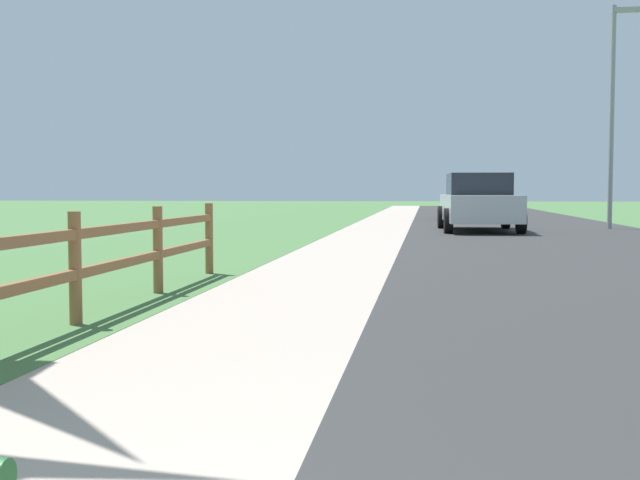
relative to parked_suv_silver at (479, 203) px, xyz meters
The scene contains 8 objects.
ground_plane 2.73m from the parked_suv_silver, 139.91° to the left, with size 120.00×120.00×0.00m, color #47723E.
road_asphalt 4.06m from the parked_suv_silver, 67.74° to the left, with size 7.00×66.00×0.01m, color #2F2F2F.
curb_concrete 6.26m from the parked_suv_silver, 143.63° to the left, with size 6.00×66.00×0.01m, color #B2A192.
grass_verge 7.51m from the parked_suv_silver, 150.47° to the left, with size 5.00×66.00×0.00m, color #47723E.
rail_fence 18.65m from the parked_suv_silver, 103.90° to the right, with size 0.11×10.95×0.99m.
parked_suv_silver is the anchor object (origin of this frame).
parked_car_black 9.41m from the parked_suv_silver, 88.69° to the left, with size 2.11×4.70×1.45m.
street_lamp 5.48m from the parked_suv_silver, 23.53° to the left, with size 1.17×0.20×6.68m.
Camera 1 is at (0.52, -0.31, 1.17)m, focal length 45.47 mm.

